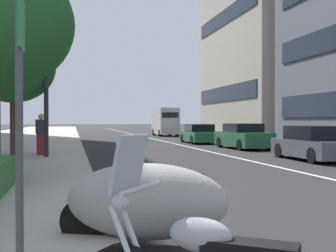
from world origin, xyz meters
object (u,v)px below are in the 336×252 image
at_px(car_mid_block_traffic, 199,134).
at_px(parking_sign_by_curb, 20,116).
at_px(motorcycle_second_in_row, 145,202).
at_px(car_lead_in_lane, 314,144).
at_px(street_tree_near_plaza_corner, 12,67).
at_px(pedestrian_on_plaza, 41,134).
at_px(car_approaching_light, 243,137).
at_px(street_lamp_with_banners, 55,41).
at_px(delivery_van_ahead, 165,121).

relative_size(car_mid_block_traffic, parking_sign_by_curb, 1.94).
height_order(motorcycle_second_in_row, car_mid_block_traffic, car_mid_block_traffic).
height_order(motorcycle_second_in_row, car_lead_in_lane, car_lead_in_lane).
relative_size(street_tree_near_plaza_corner, pedestrian_on_plaza, 2.97).
relative_size(parking_sign_by_curb, street_tree_near_plaza_corner, 0.47).
relative_size(car_approaching_light, street_lamp_with_banners, 0.61).
bearing_deg(delivery_van_ahead, car_lead_in_lane, 179.70).
bearing_deg(car_approaching_light, street_tree_near_plaza_corner, 108.68).
height_order(car_approaching_light, parking_sign_by_curb, parking_sign_by_curb).
distance_m(car_lead_in_lane, parking_sign_by_curb, 15.96).
bearing_deg(pedestrian_on_plaza, car_approaching_light, -87.04).
xyz_separation_m(parking_sign_by_curb, street_tree_near_plaza_corner, (15.51, 2.02, 2.17)).
bearing_deg(delivery_van_ahead, street_tree_near_plaza_corner, 155.49).
bearing_deg(street_tree_near_plaza_corner, delivery_van_ahead, -24.18).
bearing_deg(parking_sign_by_curb, delivery_van_ahead, -13.19).
xyz_separation_m(motorcycle_second_in_row, car_lead_in_lane, (10.68, -8.54, 0.08)).
distance_m(parking_sign_by_curb, street_lamp_with_banners, 14.97).
bearing_deg(delivery_van_ahead, parking_sign_by_curb, 166.48).
distance_m(car_approaching_light, parking_sign_by_curb, 22.31).
xyz_separation_m(parking_sign_by_curb, street_lamp_with_banners, (14.64, 0.31, 3.13)).
bearing_deg(car_approaching_light, motorcycle_second_in_row, 152.61).
relative_size(motorcycle_second_in_row, street_lamp_with_banners, 0.29).
distance_m(motorcycle_second_in_row, parking_sign_by_curb, 2.48).
bearing_deg(street_lamp_with_banners, car_lead_in_lane, -101.70).
height_order(car_lead_in_lane, pedestrian_on_plaza, pedestrian_on_plaza).
distance_m(delivery_van_ahead, street_lamp_with_banners, 29.18).
bearing_deg(car_lead_in_lane, motorcycle_second_in_row, 142.88).
distance_m(motorcycle_second_in_row, pedestrian_on_plaza, 14.02).
height_order(car_approaching_light, car_mid_block_traffic, car_approaching_light).
relative_size(motorcycle_second_in_row, delivery_van_ahead, 0.44).
distance_m(car_lead_in_lane, car_approaching_light, 7.49).
bearing_deg(street_lamp_with_banners, street_tree_near_plaza_corner, 63.10).
height_order(car_lead_in_lane, car_approaching_light, car_approaching_light).
bearing_deg(pedestrian_on_plaza, delivery_van_ahead, -41.42).
bearing_deg(parking_sign_by_curb, pedestrian_on_plaza, 3.33).
relative_size(car_mid_block_traffic, street_tree_near_plaza_corner, 0.92).
xyz_separation_m(motorcycle_second_in_row, street_lamp_with_banners, (12.78, 1.58, 4.17)).
bearing_deg(street_tree_near_plaza_corner, car_mid_block_traffic, -45.10).
bearing_deg(car_approaching_light, car_mid_block_traffic, 4.05).
height_order(motorcycle_second_in_row, car_approaching_light, car_approaching_light).
xyz_separation_m(car_lead_in_lane, street_tree_near_plaza_corner, (2.96, 11.83, 3.13)).
relative_size(parking_sign_by_curb, street_lamp_with_banners, 0.32).
height_order(car_mid_block_traffic, pedestrian_on_plaza, pedestrian_on_plaza).
bearing_deg(delivery_van_ahead, motorcycle_second_in_row, 167.62).
relative_size(car_lead_in_lane, pedestrian_on_plaza, 2.53).
height_order(car_lead_in_lane, parking_sign_by_curb, parking_sign_by_curb).
distance_m(motorcycle_second_in_row, car_mid_block_traffic, 25.87).
xyz_separation_m(car_mid_block_traffic, street_lamp_with_banners, (-11.89, 9.35, 4.12)).
height_order(car_mid_block_traffic, delivery_van_ahead, delivery_van_ahead).
bearing_deg(car_lead_in_lane, delivery_van_ahead, 1.56).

